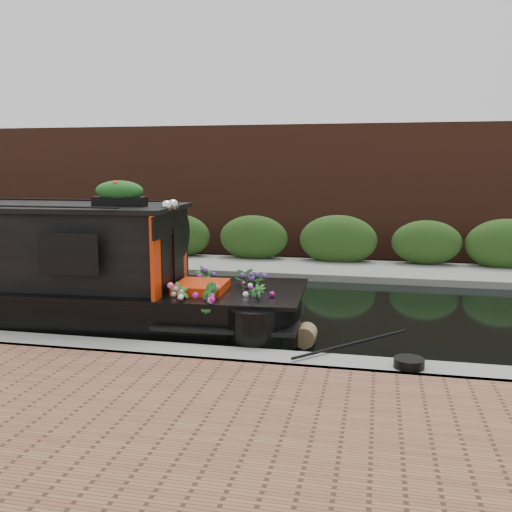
# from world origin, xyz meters

# --- Properties ---
(ground) EXTENTS (80.00, 80.00, 0.00)m
(ground) POSITION_xyz_m (0.00, 0.00, 0.00)
(ground) COLOR black
(ground) RESTS_ON ground
(near_bank_coping) EXTENTS (40.00, 0.60, 0.50)m
(near_bank_coping) POSITION_xyz_m (0.00, -3.30, 0.00)
(near_bank_coping) COLOR gray
(near_bank_coping) RESTS_ON ground
(far_bank_path) EXTENTS (40.00, 2.40, 0.34)m
(far_bank_path) POSITION_xyz_m (0.00, 4.20, 0.00)
(far_bank_path) COLOR slate
(far_bank_path) RESTS_ON ground
(far_hedge) EXTENTS (40.00, 1.10, 2.80)m
(far_hedge) POSITION_xyz_m (0.00, 5.10, 0.00)
(far_hedge) COLOR #254416
(far_hedge) RESTS_ON ground
(far_brick_wall) EXTENTS (40.00, 1.00, 8.00)m
(far_brick_wall) POSITION_xyz_m (0.00, 7.20, 0.00)
(far_brick_wall) COLOR #4E271A
(far_brick_wall) RESTS_ON ground
(rope_fender) EXTENTS (0.33, 0.41, 0.33)m
(rope_fender) POSITION_xyz_m (2.27, -1.97, 0.16)
(rope_fender) COLOR brown
(rope_fender) RESTS_ON ground
(coiled_mooring_rope) EXTENTS (0.39, 0.39, 0.12)m
(coiled_mooring_rope) POSITION_xyz_m (3.77, -3.33, 0.31)
(coiled_mooring_rope) COLOR black
(coiled_mooring_rope) RESTS_ON near_bank_coping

